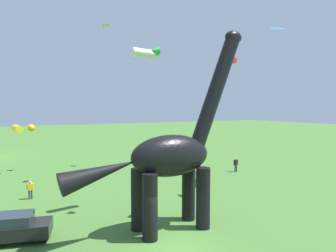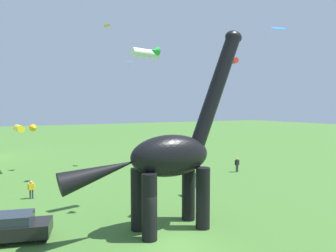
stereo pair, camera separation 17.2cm
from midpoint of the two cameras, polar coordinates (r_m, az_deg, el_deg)
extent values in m
plane|color=#42702D|center=(17.73, 1.69, -21.09)|extent=(240.00, 240.00, 0.00)
cylinder|color=black|center=(20.71, 4.03, -11.95)|extent=(0.86, 0.86, 3.73)
cylinder|color=black|center=(19.39, 6.70, -13.05)|extent=(0.86, 0.86, 3.73)
cylinder|color=black|center=(19.11, -5.31, -13.28)|extent=(0.86, 0.86, 3.73)
cylinder|color=black|center=(17.68, -3.15, -14.68)|extent=(0.86, 0.86, 3.73)
ellipsoid|color=black|center=(18.57, 0.75, -5.48)|extent=(5.10, 2.20, 2.51)
cylinder|color=black|center=(20.19, 9.05, 6.64)|extent=(3.66, 0.94, 7.26)
ellipsoid|color=black|center=(21.53, 12.21, 15.69)|extent=(1.26, 0.78, 0.86)
cone|color=black|center=(17.05, -12.06, -8.33)|extent=(4.48, 1.26, 2.12)
cube|color=black|center=(19.77, -26.84, -16.71)|extent=(4.53, 2.85, 0.72)
cube|color=#232B35|center=(19.57, -26.89, -15.00)|extent=(2.61, 2.12, 0.52)
cylinder|color=black|center=(20.81, -22.41, -16.62)|extent=(0.66, 0.38, 0.62)
cylinder|color=black|center=(19.16, -21.83, -18.40)|extent=(0.66, 0.38, 0.62)
cylinder|color=#2D3347|center=(28.99, 5.36, -10.45)|extent=(0.13, 0.13, 0.80)
cylinder|color=#2D3347|center=(29.10, 5.69, -10.40)|extent=(0.13, 0.13, 0.80)
cube|color=green|center=(28.89, 5.53, -9.10)|extent=(0.44, 0.27, 0.57)
sphere|color=tan|center=(28.80, 5.54, -8.31)|extent=(0.25, 0.25, 0.25)
cylinder|color=green|center=(28.75, 5.11, -9.10)|extent=(0.11, 0.11, 0.54)
cylinder|color=green|center=(29.02, 5.95, -8.99)|extent=(0.11, 0.11, 0.54)
cylinder|color=#2D3347|center=(27.75, -23.89, -11.45)|extent=(0.12, 0.12, 0.73)
cylinder|color=#2D3347|center=(27.76, -23.52, -11.44)|extent=(0.12, 0.12, 0.73)
cube|color=yellow|center=(27.60, -23.74, -10.20)|extent=(0.39, 0.24, 0.52)
sphere|color=tan|center=(27.52, -23.76, -9.44)|extent=(0.23, 0.23, 0.23)
cylinder|color=yellow|center=(27.58, -24.21, -10.16)|extent=(0.10, 0.10, 0.49)
cylinder|color=yellow|center=(27.62, -23.26, -10.12)|extent=(0.10, 0.10, 0.49)
cylinder|color=#2D3347|center=(36.33, 12.61, -7.67)|extent=(0.13, 0.13, 0.81)
cylinder|color=#2D3347|center=(36.46, 12.85, -7.63)|extent=(0.13, 0.13, 0.81)
cube|color=black|center=(36.27, 12.74, -6.58)|extent=(0.44, 0.27, 0.57)
sphere|color=tan|center=(36.20, 12.75, -5.94)|extent=(0.25, 0.25, 0.25)
cylinder|color=black|center=(36.10, 12.44, -6.58)|extent=(0.11, 0.11, 0.54)
cylinder|color=black|center=(36.42, 13.04, -6.49)|extent=(0.11, 0.11, 0.54)
cube|color=orange|center=(31.88, -11.04, 17.73)|extent=(0.81, 0.94, 0.19)
cylinder|color=yellow|center=(38.66, -25.66, -0.41)|extent=(1.10, 2.88, 0.79)
cone|color=orange|center=(38.94, -23.42, -0.33)|extent=(0.90, 0.79, 0.83)
cylinder|color=white|center=(22.39, -4.06, 13.25)|extent=(2.19, 0.97, 0.59)
cone|color=green|center=(21.46, -2.24, 13.69)|extent=(0.63, 0.71, 0.62)
cube|color=#287AE5|center=(27.55, 19.85, 16.59)|extent=(1.39, 1.18, 0.39)
cube|color=#19B2B7|center=(39.17, -6.97, 11.73)|extent=(0.94, 0.95, 0.14)
cylinder|color=#287AE5|center=(39.10, -6.96, 11.00)|extent=(0.01, 0.01, 0.77)
cylinder|color=red|center=(40.94, 11.45, 11.57)|extent=(0.82, 2.62, 0.73)
cone|color=purple|center=(40.10, 9.80, 11.77)|extent=(0.79, 0.68, 0.76)
camera|label=1|loc=(0.09, -89.75, 0.01)|focal=33.07mm
camera|label=2|loc=(0.09, 90.25, -0.01)|focal=33.07mm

